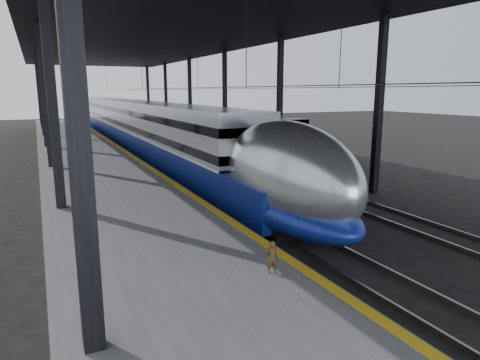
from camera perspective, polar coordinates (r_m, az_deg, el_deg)
ground at (r=14.64m, az=2.36°, el=-9.56°), size 160.00×160.00×0.00m
platform at (r=32.55m, az=-19.99°, el=2.55°), size 6.00×80.00×1.00m
yellow_strip at (r=32.85m, az=-15.19°, el=3.82°), size 0.30×80.00×0.01m
rails at (r=34.26m, az=-6.52°, el=2.90°), size 6.52×80.00×0.16m
canopy at (r=33.33m, az=-11.35°, el=18.10°), size 18.00×75.00×9.47m
tgv_train at (r=42.07m, az=-13.86°, el=7.01°), size 3.09×65.20×4.43m
second_train at (r=50.61m, az=-10.02°, el=7.70°), size 2.68×56.05×3.70m
child at (r=10.48m, az=4.27°, el=-10.20°), size 0.34×0.27×0.82m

